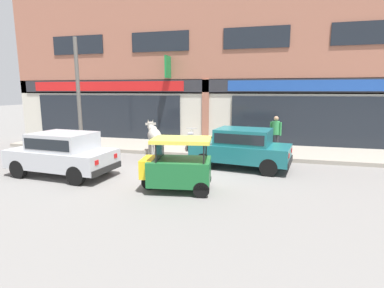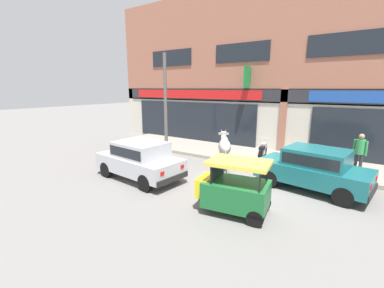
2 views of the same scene
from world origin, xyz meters
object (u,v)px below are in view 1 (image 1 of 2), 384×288
object	(u,v)px
car_0	(241,146)
utility_pole	(78,93)
motorcycle_0	(190,140)
motorcycle_2	(240,143)
auto_rickshaw	(177,168)
car_1	(63,152)
pedestrian	(276,131)
cow	(154,136)
motorcycle_1	(215,141)

from	to	relation	value
car_0	utility_pole	xyz separation A→B (m)	(-7.82, 1.60, 1.88)
motorcycle_0	motorcycle_2	xyz separation A→B (m)	(2.31, -0.20, 0.00)
auto_rickshaw	motorcycle_0	size ratio (longest dim) A/B	1.15
utility_pole	car_1	bearing A→B (deg)	-62.55
car_1	car_0	bearing A→B (deg)	23.95
motorcycle_0	pedestrian	size ratio (longest dim) A/B	1.13
cow	auto_rickshaw	distance (m)	3.96
car_1	motorcycle_2	world-z (taller)	car_1
cow	car_1	distance (m)	3.58
auto_rickshaw	motorcycle_0	distance (m)	5.58
car_1	utility_pole	size ratio (longest dim) A/B	0.73
car_0	cow	bearing A→B (deg)	174.15
motorcycle_0	utility_pole	size ratio (longest dim) A/B	0.36
motorcycle_1	utility_pole	xyz separation A→B (m)	(-6.42, -0.80, 2.15)
motorcycle_1	utility_pole	size ratio (longest dim) A/B	0.35
cow	motorcycle_0	bearing A→B (deg)	65.28
motorcycle_0	pedestrian	bearing A→B (deg)	-3.98
car_1	auto_rickshaw	bearing A→B (deg)	-6.81
pedestrian	car_1	bearing A→B (deg)	-145.62
pedestrian	utility_pole	distance (m)	9.19
motorcycle_0	utility_pole	distance (m)	5.71
cow	auto_rickshaw	bearing A→B (deg)	-58.95
car_1	motorcycle_1	bearing A→B (deg)	48.99
motorcycle_2	pedestrian	world-z (taller)	pedestrian
motorcycle_1	motorcycle_2	xyz separation A→B (m)	(1.11, -0.14, 0.00)
pedestrian	utility_pole	bearing A→B (deg)	-176.23
motorcycle_1	pedestrian	xyz separation A→B (m)	(2.62, -0.20, 0.60)
motorcycle_2	pedestrian	bearing A→B (deg)	-2.54
utility_pole	pedestrian	bearing A→B (deg)	3.77
car_0	motorcycle_0	distance (m)	3.59
motorcycle_0	pedestrian	xyz separation A→B (m)	(3.82, -0.27, 0.60)
motorcycle_1	pedestrian	distance (m)	2.69
car_1	utility_pole	distance (m)	5.01
cow	motorcycle_0	distance (m)	2.36
car_1	pedestrian	bearing A→B (deg)	34.38
cow	motorcycle_1	distance (m)	3.01
car_1	auto_rickshaw	world-z (taller)	auto_rickshaw
motorcycle_0	motorcycle_1	distance (m)	1.20
car_0	utility_pole	bearing A→B (deg)	168.41
car_0	pedestrian	xyz separation A→B (m)	(1.22, 2.20, 0.33)
cow	motorcycle_1	world-z (taller)	cow
cow	motorcycle_0	world-z (taller)	cow
auto_rickshaw	cow	bearing A→B (deg)	121.05
pedestrian	motorcycle_2	bearing A→B (deg)	177.46
pedestrian	motorcycle_1	bearing A→B (deg)	175.59
car_1	motorcycle_2	distance (m)	7.21
car_0	motorcycle_0	size ratio (longest dim) A/B	2.09
motorcycle_1	motorcycle_0	bearing A→B (deg)	176.96
cow	car_1	world-z (taller)	cow
auto_rickshaw	motorcycle_1	world-z (taller)	auto_rickshaw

